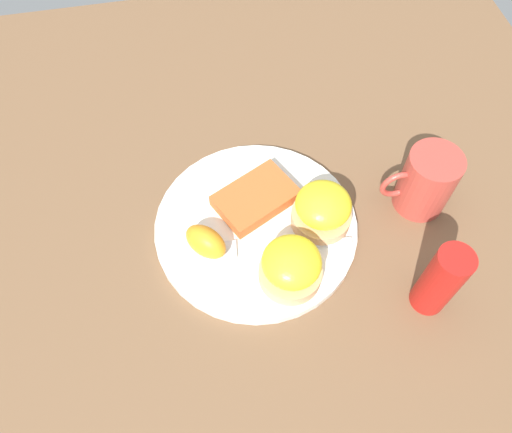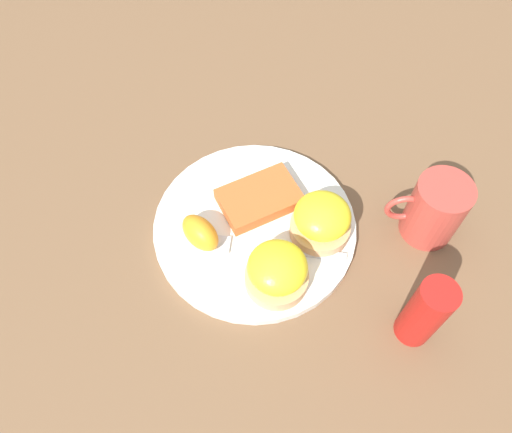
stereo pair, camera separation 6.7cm
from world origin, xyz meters
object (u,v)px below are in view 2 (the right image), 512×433
Objects in this scene: sandwich_benedict_right at (323,220)px; cup at (436,211)px; sandwich_benedict_left at (278,271)px; condiment_bottle at (426,313)px; orange_wedge at (201,233)px; hashbrown_patty at (261,198)px; fork at (264,249)px.

cup is at bearing -175.50° from sandwich_benedict_right.
sandwich_benedict_left is 0.77× the size of cup.
sandwich_benedict_right is 0.17m from condiment_bottle.
sandwich_benedict_left reaches higher than orange_wedge.
sandwich_benedict_right is 0.68× the size of condiment_bottle.
cup is 0.15m from condiment_bottle.
sandwich_benedict_right reaches higher than hashbrown_patty.
sandwich_benedict_left is 0.75× the size of hashbrown_patty.
cup is at bearing 170.75° from hashbrown_patty.
orange_wedge is at bearing -9.31° from fork.
sandwich_benedict_left is 1.35× the size of orange_wedge.
sandwich_benedict_right reaches higher than orange_wedge.
sandwich_benedict_right is at bearing -51.00° from condiment_bottle.
sandwich_benedict_right is at bearing -161.26° from fork.
sandwich_benedict_right is 1.35× the size of orange_wedge.
hashbrown_patty is (0.08, -0.05, -0.02)m from sandwich_benedict_right.
condiment_bottle is at bearing 135.97° from hashbrown_patty.
cup is at bearing -175.46° from orange_wedge.
condiment_bottle is (-0.19, 0.18, 0.04)m from hashbrown_patty.
sandwich_benedict_left is 0.23m from cup.
fork is (0.02, -0.05, -0.03)m from sandwich_benedict_left.
fork is (-0.00, 0.08, -0.01)m from hashbrown_patty.
sandwich_benedict_right is 0.75× the size of hashbrown_patty.
orange_wedge is 0.29m from condiment_bottle.
fork is (-0.08, 0.01, -0.02)m from orange_wedge.
cup reaches higher than hashbrown_patty.
sandwich_benedict_left is at bearing 99.52° from hashbrown_patty.
orange_wedge is at bearing -31.36° from sandwich_benedict_left.
condiment_bottle reaches higher than orange_wedge.
condiment_bottle is at bearing 160.39° from sandwich_benedict_left.
cup reaches higher than fork.
condiment_bottle is at bearing 73.96° from cup.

